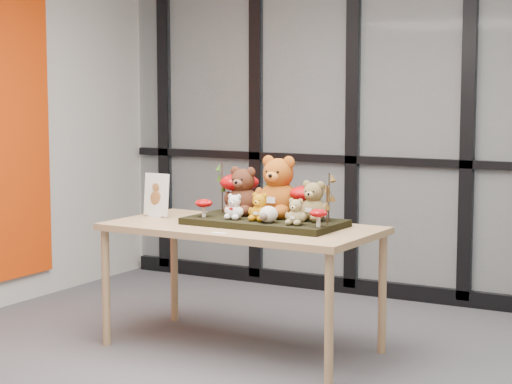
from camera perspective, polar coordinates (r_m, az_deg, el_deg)
The scene contains 22 objects.
room_shell at distance 4.74m, azimuth -0.82°, elevation 7.37°, with size 5.00×5.00×5.00m.
glass_partition at distance 6.99m, azimuth 9.38°, elevation 4.84°, with size 4.90×0.06×2.78m.
display_table at distance 5.64m, azimuth -0.87°, elevation -2.71°, with size 1.67×0.87×0.77m.
diorama_tray at distance 5.61m, azimuth 0.53°, elevation -1.87°, with size 0.95×0.47×0.04m, color black.
bear_pooh_yellow at distance 5.68m, azimuth 1.40°, elevation 0.55°, with size 0.32×0.29×0.41m, color #A24C12, non-canonical shape.
bear_brown_medium at distance 5.78m, azimuth -0.80°, elevation 0.24°, with size 0.25×0.23×0.33m, color #472214, non-canonical shape.
bear_tan_back at distance 5.51m, azimuth 3.56°, elevation -0.42°, with size 0.20×0.18×0.26m, color olive, non-canonical shape.
bear_small_yellow at distance 5.51m, azimuth 0.23°, elevation -0.83°, with size 0.14×0.13×0.19m, color #C1790A, non-canonical shape.
bear_white_bow at distance 5.58m, azimuth -1.33°, elevation -0.82°, with size 0.13×0.12×0.17m, color white, non-canonical shape.
bear_beige_small at distance 5.36m, azimuth 2.48°, elevation -1.13°, with size 0.13×0.12×0.17m, color #9F8D58, non-canonical shape.
plush_cream_hedgehog at distance 5.44m, azimuth 0.78°, elevation -1.33°, with size 0.08×0.08×0.11m, color white, non-canonical shape.
mushroom_back_left at distance 5.86m, azimuth -1.02°, elevation 0.05°, with size 0.25×0.25×0.28m, color #970407, non-canonical shape.
mushroom_back_right at distance 5.59m, azimuth 3.11°, elevation -0.54°, with size 0.20×0.20×0.22m, color #970407, non-canonical shape.
mushroom_front_left at distance 5.69m, azimuth -3.24°, elevation -0.93°, with size 0.11×0.11×0.12m, color #970407, non-canonical shape.
mushroom_front_right at distance 5.28m, azimuth 3.87°, elevation -1.55°, with size 0.10×0.10×0.11m, color #970407, non-canonical shape.
sprig_green_far_left at distance 5.89m, azimuth -2.10°, elevation 0.29°, with size 0.05×0.05×0.32m, color #1A350C, non-canonical shape.
sprig_green_mid_left at distance 5.87m, azimuth -0.77°, elevation -0.16°, with size 0.05×0.05×0.23m, color #1A350C, non-canonical shape.
sprig_dry_far_right at distance 5.50m, azimuth 4.51°, elevation -0.31°, with size 0.05×0.05×0.29m, color brown, non-canonical shape.
sprig_dry_mid_right at distance 5.37m, azimuth 4.38°, elevation -0.80°, with size 0.05×0.05×0.23m, color brown, non-canonical shape.
sprig_green_centre at distance 5.80m, azimuth 0.71°, elevation -0.42°, with size 0.05×0.05×0.20m, color #1A350C, non-canonical shape.
sign_holder at distance 5.99m, azimuth -6.15°, elevation -0.31°, with size 0.20×0.07×0.28m.
label_card at distance 5.32m, azimuth -2.26°, elevation -2.53°, with size 0.09×0.03×0.00m, color white.
Camera 1 is at (2.36, -4.11, 1.61)m, focal length 65.00 mm.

